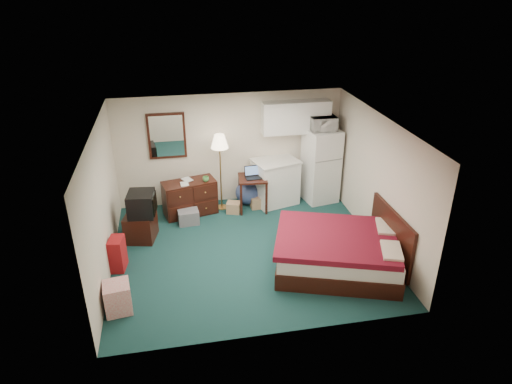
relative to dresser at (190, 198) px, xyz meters
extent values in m
cube|color=#0D2E30|center=(0.97, -1.73, -0.38)|extent=(5.00, 4.50, 0.01)
cube|color=beige|center=(0.97, -1.73, 2.12)|extent=(5.00, 4.50, 0.01)
cube|color=beige|center=(0.97, 0.52, 0.87)|extent=(5.00, 0.01, 2.50)
cube|color=beige|center=(0.97, -3.98, 0.87)|extent=(5.00, 0.01, 2.50)
cube|color=beige|center=(-1.53, -1.73, 0.87)|extent=(0.01, 4.50, 2.50)
cube|color=beige|center=(3.47, -1.73, 0.87)|extent=(0.01, 4.50, 2.50)
sphere|color=#364881|center=(1.32, 0.23, -0.10)|extent=(0.66, 0.66, 0.56)
imported|color=white|center=(2.97, 0.11, 1.50)|extent=(0.57, 0.32, 0.38)
imported|color=#9D815E|center=(-0.18, -0.14, 0.50)|extent=(0.17, 0.03, 0.23)
imported|color=#9D815E|center=(-0.11, 0.04, 0.51)|extent=(0.18, 0.10, 0.25)
imported|color=#529448|center=(0.36, -0.06, 0.45)|extent=(0.15, 0.13, 0.14)
camera|label=1|loc=(-0.25, -8.97, 4.42)|focal=32.00mm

